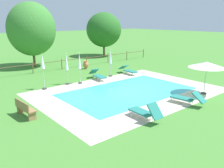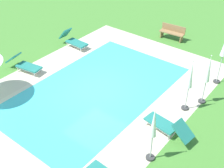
{
  "view_description": "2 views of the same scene",
  "coord_description": "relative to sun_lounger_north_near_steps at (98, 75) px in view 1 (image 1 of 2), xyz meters",
  "views": [
    {
      "loc": [
        -10.63,
        -11.1,
        4.75
      ],
      "look_at": [
        -1.0,
        0.5,
        0.6
      ],
      "focal_mm": 37.79,
      "sensor_mm": 36.0,
      "label": 1
    },
    {
      "loc": [
        8.4,
        7.59,
        8.22
      ],
      "look_at": [
        0.21,
        1.14,
        0.97
      ],
      "focal_mm": 48.11,
      "sensor_mm": 36.0,
      "label": 2
    }
  ],
  "objects": [
    {
      "name": "tree_far_west",
      "position": [
        -1.84,
        8.56,
        3.43
      ],
      "size": [
        4.76,
        4.76,
        6.45
      ],
      "color": "brown",
      "rests_on": "ground"
    },
    {
      "name": "pool_deck_paving",
      "position": [
        -0.41,
        -3.99,
        -0.37
      ],
      "size": [
        12.12,
        8.59,
        0.01
      ],
      "primitive_type": "cube",
      "color": "beige",
      "rests_on": "ground"
    },
    {
      "name": "sun_lounger_north_end",
      "position": [
        -2.95,
        -7.86,
        0.02
      ],
      "size": [
        0.66,
        1.89,
        0.98
      ],
      "color": "#237A70",
      "rests_on": "ground"
    },
    {
      "name": "tree_west_mid",
      "position": [
        8.21,
        9.76,
        3.05
      ],
      "size": [
        4.52,
        4.52,
        5.65
      ],
      "color": "brown",
      "rests_on": "ground"
    },
    {
      "name": "patio_umbrella_closed_row_mid_east",
      "position": [
        -2.66,
        0.26,
        1.14
      ],
      "size": [
        0.32,
        0.32,
        2.36
      ],
      "color": "#383838",
      "rests_on": "ground"
    },
    {
      "name": "ground_plane",
      "position": [
        -0.41,
        -3.99,
        -0.37
      ],
      "size": [
        160.0,
        160.0,
        0.0
      ],
      "primitive_type": "plane",
      "color": "#478433"
    },
    {
      "name": "patio_umbrella_closed_row_west",
      "position": [
        -4.55,
        0.17,
        1.39
      ],
      "size": [
        0.32,
        0.32,
        2.53
      ],
      "color": "#383838",
      "rests_on": "ground"
    },
    {
      "name": "patio_umbrella_closed_row_mid_west",
      "position": [
        1.49,
        0.2,
        1.11
      ],
      "size": [
        0.32,
        0.32,
        2.34
      ],
      "color": "#383838",
      "rests_on": "ground"
    },
    {
      "name": "terracotta_urn_near_fence",
      "position": [
        1.6,
        4.19,
        0.06
      ],
      "size": [
        0.55,
        0.55,
        0.81
      ],
      "color": "#C67547",
      "rests_on": "ground"
    },
    {
      "name": "patio_umbrella_open_foreground",
      "position": [
        3.06,
        -7.58,
        1.57
      ],
      "size": [
        2.28,
        2.28,
        2.17
      ],
      "color": "#383838",
      "rests_on": "ground"
    },
    {
      "name": "perimeter_fence",
      "position": [
        -0.34,
        5.49,
        0.31
      ],
      "size": [
        23.28,
        0.08,
        1.05
      ],
      "color": "brown",
      "rests_on": "ground"
    },
    {
      "name": "swimming_pool_water",
      "position": [
        -0.41,
        -3.99,
        -0.37
      ],
      "size": [
        8.75,
        5.22,
        0.01
      ],
      "primitive_type": "cube",
      "color": "#42CCD6",
      "rests_on": "ground"
    },
    {
      "name": "pool_coping_rim",
      "position": [
        -0.41,
        -3.99,
        -0.36
      ],
      "size": [
        9.23,
        5.7,
        0.01
      ],
      "color": "beige",
      "rests_on": "ground"
    },
    {
      "name": "sun_lounger_north_mid",
      "position": [
        0.5,
        -7.95,
        0.0
      ],
      "size": [
        0.91,
        2.06,
        0.85
      ],
      "color": "#237A70",
      "rests_on": "ground"
    },
    {
      "name": "sun_lounger_north_near_steps",
      "position": [
        0.0,
        0.0,
        0.0
      ],
      "size": [
        0.85,
        2.06,
        0.84
      ],
      "color": "#237A70",
      "rests_on": "ground"
    },
    {
      "name": "patio_umbrella_closed_row_centre",
      "position": [
        -1.78,
        -0.11,
        1.16
      ],
      "size": [
        0.32,
        0.32,
        2.39
      ],
      "color": "#383838",
      "rests_on": "ground"
    },
    {
      "name": "sun_lounger_north_far",
      "position": [
        3.28,
        -0.15,
        -0.01
      ],
      "size": [
        0.7,
        2.08,
        0.76
      ],
      "color": "#237A70",
      "rests_on": "ground"
    },
    {
      "name": "wooden_bench_lawn_side",
      "position": [
        -7.37,
        -3.84,
        0.09
      ],
      "size": [
        0.56,
        1.53,
        0.87
      ],
      "color": "#937047",
      "rests_on": "ground"
    }
  ]
}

